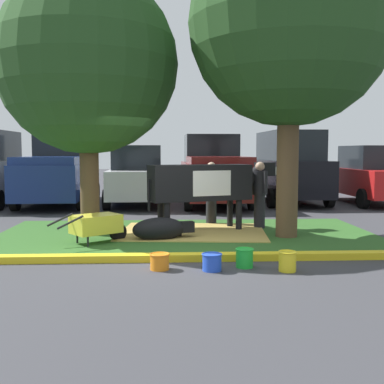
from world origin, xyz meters
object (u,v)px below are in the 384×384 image
Objects in this scene: suv_black at (289,167)px; sedan_silver at (137,176)px; shade_tree_right at (290,25)px; pickup_truck_maroon at (214,172)px; bucket_green at (244,257)px; sedan_red at (371,175)px; bucket_orange at (160,261)px; shade_tree_left at (87,64)px; calf_lying at (161,229)px; person_visitor_near at (260,193)px; pickup_truck_black at (60,172)px; cow_holstein at (204,183)px; bucket_yellow at (287,261)px; wheelbarrow at (97,224)px; bucket_blue at (212,262)px; person_handler at (211,191)px.

sedan_silver is at bearing -176.37° from suv_black.
shade_tree_right is 1.20× the size of pickup_truck_maroon.
sedan_red reaches higher than bucket_green.
bucket_orange is at bearing -176.82° from bucket_green.
suv_black is at bearing 45.75° from shade_tree_left.
sedan_red is (7.27, 6.58, 0.75)m from calf_lying.
pickup_truck_black is (-5.88, 5.53, 0.27)m from person_visitor_near.
shade_tree_right reaches higher than bucket_orange.
person_visitor_near is 0.36× the size of sedan_silver.
pickup_truck_maroon reaches higher than sedan_silver.
pickup_truck_maroon reaches higher than cow_holstein.
bucket_yellow is at bearing -94.91° from person_visitor_near.
shade_tree_right reaches higher than pickup_truck_maroon.
bucket_orange is (-2.66, -2.65, -4.28)m from shade_tree_right.
bucket_yellow is (3.23, -2.35, -0.22)m from wheelbarrow.
pickup_truck_maroon reaches higher than bucket_orange.
person_visitor_near is at bearing 12.90° from cow_holstein.
sedan_red is (10.82, -0.34, -0.13)m from pickup_truck_black.
bucket_orange is 9.30m from pickup_truck_maroon.
shade_tree_right is 3.81m from cow_holstein.
pickup_truck_black reaches higher than cow_holstein.
cow_holstein is 5.83m from sedan_silver.
bucket_orange is 1.97m from bucket_yellow.
shade_tree_right is 1.48× the size of sedan_red.
bucket_yellow is 11.07m from pickup_truck_black.
pickup_truck_maroon reaches higher than bucket_blue.
wheelbarrow is at bearing 141.61° from bucket_green.
person_visitor_near is (3.88, 0.59, -2.85)m from shade_tree_left.
sedan_silver is (-1.87, 5.52, -0.13)m from cow_holstein.
cow_holstein is at bearing -52.09° from pickup_truck_black.
cow_holstein is 3.76m from bucket_orange.
shade_tree_right is 1.20× the size of pickup_truck_black.
cow_holstein is at bearing -71.31° from sedan_silver.
bucket_green is at bearing -88.44° from person_handler.
person_visitor_near is at bearing 107.14° from shade_tree_right.
pickup_truck_maroon is at bearing 60.71° from shade_tree_left.
shade_tree_right is 5.65m from wheelbarrow.
pickup_truck_black is at bearing 120.10° from bucket_yellow.
sedan_red reaches higher than bucket_orange.
bucket_green is (-1.32, -2.57, -4.26)m from shade_tree_right.
sedan_silver reaches higher than wheelbarrow.
cow_holstein is at bearing 74.54° from bucket_orange.
sedan_red reaches higher than wheelbarrow.
calf_lying is at bearing -62.81° from pickup_truck_black.
shade_tree_left is 3.49m from wheelbarrow.
bucket_yellow is (1.98, -2.62, -0.08)m from calf_lying.
person_visitor_near is (1.08, -0.71, 0.01)m from person_handler.
person_visitor_near is 4.25m from bucket_blue.
bucket_yellow is at bearing -81.13° from person_handler.
wheelbarrow is at bearing -113.28° from pickup_truck_maroon.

